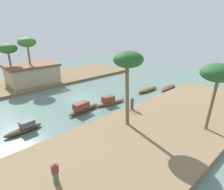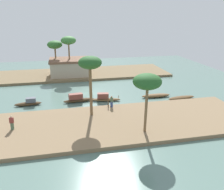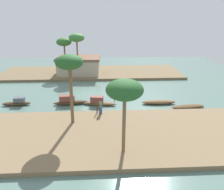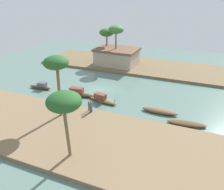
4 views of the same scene
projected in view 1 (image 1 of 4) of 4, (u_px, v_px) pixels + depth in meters
name	position (u px, v px, depth m)	size (l,w,h in m)	color
river_water	(82.00, 99.00, 27.84)	(61.91, 61.91, 0.00)	slate
riverbank_left	(157.00, 131.00, 18.89)	(36.10, 11.26, 0.43)	#846B4C
riverbank_right	(43.00, 80.00, 36.65)	(36.10, 11.26, 0.43)	brown
sampan_with_red_awning	(168.00, 88.00, 32.05)	(4.58, 1.66, 0.42)	brown
sampan_with_tall_canopy	(110.00, 101.00, 25.65)	(4.54, 1.65, 1.22)	brown
sampan_near_left_bank	(147.00, 89.00, 30.93)	(4.61, 1.19, 0.53)	brown
sampan_downstream_large	(83.00, 108.00, 23.39)	(4.72, 1.44, 1.31)	#47331E
sampan_upstream_small	(24.00, 128.00, 19.04)	(3.79, 1.14, 1.11)	#47331E
person_on_near_bank	(55.00, 174.00, 12.21)	(0.48, 0.43, 1.60)	#4C664C
person_by_mooring	(132.00, 104.00, 23.00)	(0.49, 0.49, 1.58)	#33477A
mooring_post	(128.00, 105.00, 22.90)	(0.14, 0.14, 1.23)	#4C3823
palm_tree_left_near	(128.00, 62.00, 17.71)	(2.84, 2.84, 7.42)	brown
palm_tree_left_far	(218.00, 74.00, 16.94)	(2.98, 2.98, 6.48)	brown
palm_tree_right_tall	(8.00, 49.00, 31.27)	(2.99, 2.99, 6.84)	brown
palm_tree_right_short	(27.00, 43.00, 31.62)	(2.97, 2.97, 7.78)	brown
riverside_building	(32.00, 73.00, 33.61)	(8.56, 6.55, 3.28)	tan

